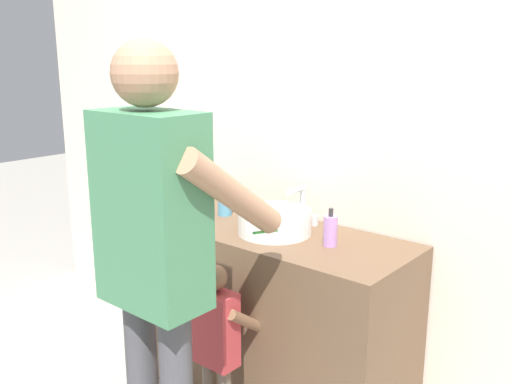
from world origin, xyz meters
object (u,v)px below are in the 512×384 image
Objects in this scene: toothbrush_cup at (225,205)px; child_toddler at (217,338)px; soap_bottle at (330,231)px; adult_parent at (156,239)px.

toothbrush_cup is 0.25× the size of child_toddler.
soap_bottle reaches higher than child_toddler.
soap_bottle is 0.20× the size of child_toddler.
soap_bottle is (0.66, -0.05, 0.01)m from toothbrush_cup.
toothbrush_cup is at bearing 129.67° from child_toddler.
adult_parent is (0.41, -0.78, 0.11)m from toothbrush_cup.
child_toddler is at bearing 96.04° from adult_parent.
adult_parent is at bearing -108.91° from soap_bottle.
adult_parent reaches higher than toothbrush_cup.
toothbrush_cup is 0.89m from adult_parent.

